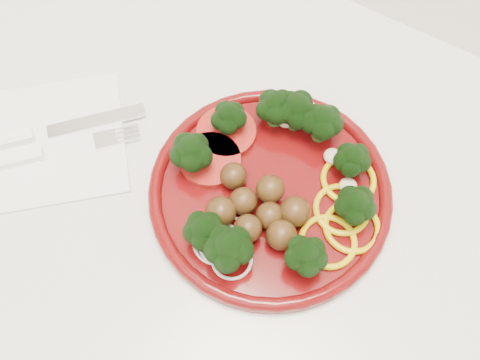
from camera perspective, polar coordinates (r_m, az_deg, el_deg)
The scene contains 5 objects.
counter at distance 0.98m, azimuth 0.57°, elevation -12.95°, with size 2.40×0.60×0.90m.
plate at distance 0.54m, azimuth 3.43°, elevation -0.56°, with size 0.25×0.25×0.06m.
napkin at distance 0.62m, azimuth -19.44°, elevation 3.96°, with size 0.16×0.16×0.00m, color white.
knife at distance 0.62m, azimuth -21.68°, elevation 4.38°, with size 0.15×0.16×0.01m.
fork at distance 0.61m, azimuth -21.71°, elevation 2.29°, with size 0.13×0.15×0.01m.
Camera 1 is at (0.12, 1.49, 1.40)m, focal length 40.00 mm.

